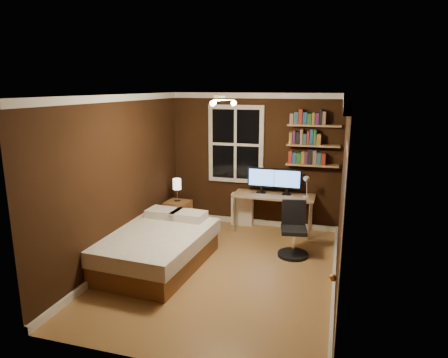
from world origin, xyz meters
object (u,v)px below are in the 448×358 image
(bedside_lamp, at_px, (177,190))
(monitor_left, at_px, (261,180))
(desk_lamp, at_px, (306,186))
(nightstand, at_px, (178,215))
(desk, at_px, (274,198))
(office_chair, at_px, (293,236))
(radiator, at_px, (242,209))
(bed, at_px, (156,248))
(monitor_right, at_px, (287,182))

(bedside_lamp, distance_m, monitor_left, 1.56)
(monitor_left, xyz_separation_m, desk_lamp, (0.83, -0.15, -0.02))
(nightstand, height_order, desk, desk)
(nightstand, height_order, monitor_left, monitor_left)
(desk, relative_size, office_chair, 1.68)
(nightstand, height_order, office_chair, office_chair)
(nightstand, bearing_deg, desk, 15.98)
(radiator, bearing_deg, desk_lamp, -12.04)
(office_chair, bearing_deg, monitor_left, 114.49)
(bed, relative_size, office_chair, 2.28)
(radiator, bearing_deg, monitor_right, -7.27)
(bedside_lamp, relative_size, desk_lamp, 0.99)
(desk, bearing_deg, desk_lamp, -7.51)
(bed, distance_m, desk_lamp, 2.81)
(monitor_right, bearing_deg, bed, -129.69)
(bed, bearing_deg, desk_lamp, 46.07)
(desk_lamp, height_order, office_chair, desk_lamp)
(bed, relative_size, nightstand, 3.76)
(bed, bearing_deg, desk, 56.87)
(radiator, bearing_deg, bedside_lamp, -153.56)
(desk, distance_m, office_chair, 1.14)
(office_chair, bearing_deg, radiator, 123.55)
(desk_lamp, bearing_deg, office_chair, -96.06)
(nightstand, distance_m, monitor_left, 1.69)
(monitor_left, distance_m, desk_lamp, 0.84)
(bedside_lamp, bearing_deg, bed, -79.05)
(monitor_left, xyz_separation_m, monitor_right, (0.47, 0.00, 0.00))
(bed, bearing_deg, monitor_right, 53.91)
(monitor_left, relative_size, monitor_right, 1.00)
(monitor_left, height_order, desk_lamp, monitor_left)
(monitor_right, bearing_deg, desk, -161.76)
(desk_lamp, bearing_deg, radiator, 167.96)
(radiator, height_order, monitor_right, monitor_right)
(monitor_right, xyz_separation_m, office_chair, (0.26, -1.06, -0.61))
(monitor_left, height_order, office_chair, monitor_left)
(desk, relative_size, monitor_left, 2.84)
(monitor_left, bearing_deg, bedside_lamp, -163.49)
(nightstand, relative_size, radiator, 0.85)
(nightstand, bearing_deg, desk_lamp, 11.17)
(nightstand, distance_m, monitor_right, 2.11)
(desk, xyz_separation_m, monitor_right, (0.22, 0.07, 0.30))
(nightstand, height_order, monitor_right, monitor_right)
(monitor_left, bearing_deg, desk_lamp, -10.26)
(desk, bearing_deg, office_chair, -63.72)
(office_chair, bearing_deg, monitor_right, 93.85)
(monitor_left, bearing_deg, radiator, 164.20)
(desk, distance_m, monitor_left, 0.39)
(nightstand, xyz_separation_m, monitor_right, (1.96, 0.44, 0.67))
(bed, relative_size, desk_lamp, 4.51)
(desk, xyz_separation_m, desk_lamp, (0.58, -0.08, 0.28))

